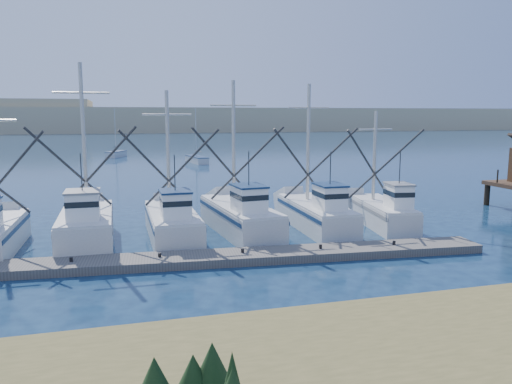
% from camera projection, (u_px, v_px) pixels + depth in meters
% --- Properties ---
extents(ground, '(500.00, 500.00, 0.00)m').
position_uv_depth(ground, '(363.00, 289.00, 20.50)').
color(ground, '#0C1F38').
rests_on(ground, ground).
extents(floating_dock, '(30.96, 4.47, 0.41)m').
position_uv_depth(floating_dock, '(181.00, 260.00, 23.91)').
color(floating_dock, '#5B5651').
rests_on(floating_dock, ground).
extents(dune_ridge, '(360.00, 60.00, 10.00)m').
position_uv_depth(dune_ridge, '(139.00, 120.00, 219.76)').
color(dune_ridge, tan).
rests_on(dune_ridge, ground).
extents(trawler_fleet, '(30.67, 8.95, 9.96)m').
position_uv_depth(trawler_fleet, '(163.00, 222.00, 28.52)').
color(trawler_fleet, silver).
rests_on(trawler_fleet, ground).
extents(sailboat_near, '(2.63, 6.96, 8.10)m').
position_uv_depth(sailboat_near, '(197.00, 159.00, 74.54)').
color(sailboat_near, silver).
rests_on(sailboat_near, ground).
extents(sailboat_far, '(3.61, 5.42, 8.10)m').
position_uv_depth(sailboat_far, '(116.00, 154.00, 84.71)').
color(sailboat_far, silver).
rests_on(sailboat_far, ground).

